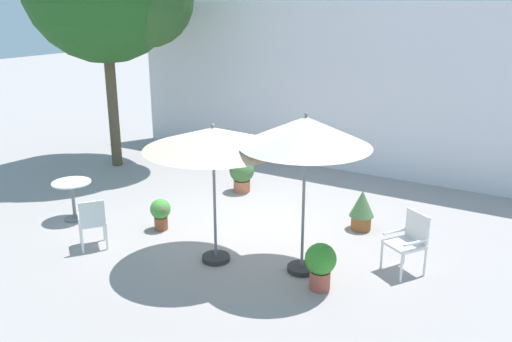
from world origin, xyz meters
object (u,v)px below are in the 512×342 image
Objects in this scene: patio_umbrella_1 at (305,133)px; potted_plant_2 at (161,212)px; patio_chair_0 at (92,220)px; potted_plant_0 at (362,209)px; patio_umbrella_0 at (213,140)px; potted_plant_1 at (242,173)px; potted_plant_3 at (320,263)px; patio_chair_1 at (409,239)px; cafe_table_0 at (72,193)px.

potted_plant_2 is at bearing 177.81° from patio_umbrella_1.
potted_plant_0 is at bearing 40.70° from patio_chair_0.
patio_chair_0 is 4.62m from potted_plant_0.
potted_plant_2 is at bearing 162.24° from patio_umbrella_0.
patio_umbrella_0 is 2.55m from patio_chair_0.
patio_umbrella_1 is at bearing -2.19° from potted_plant_2.
potted_plant_1 is (0.60, 3.61, -0.10)m from patio_chair_0.
potted_plant_3 is at bearing 1.37° from patio_umbrella_0.
patio_chair_1 is 1.64× the size of potted_plant_2.
patio_umbrella_1 is 3.33× the size of potted_plant_0.
patio_chair_1 is at bearing -23.20° from potted_plant_1.
cafe_table_0 is 1.77m from potted_plant_2.
patio_chair_0 is at bearing -169.05° from potted_plant_3.
potted_plant_2 is (-2.86, 0.11, -1.82)m from patio_umbrella_1.
patio_umbrella_0 is 3.55m from cafe_table_0.
cafe_table_0 is at bearing -154.11° from potted_plant_0.
patio_umbrella_0 is 2.30m from potted_plant_2.
potted_plant_1 reaches higher than potted_plant_2.
cafe_table_0 is at bearing -164.35° from potted_plant_2.
potted_plant_0 is 2.97m from potted_plant_1.
patio_umbrella_0 is 3.20m from potted_plant_0.
patio_chair_1 is at bearing 30.43° from patio_umbrella_1.
patio_chair_0 is 1.53× the size of potted_plant_2.
cafe_table_0 reaches higher than potted_plant_0.
patio_chair_0 is at bearing -158.12° from patio_chair_1.
potted_plant_0 is (-1.16, 1.14, -0.14)m from patio_chair_1.
patio_umbrella_0 reaches higher than potted_plant_0.
patio_chair_1 reaches higher than potted_plant_2.
patio_umbrella_1 is 3.83m from patio_chair_0.
cafe_table_0 is at bearing 151.09° from patio_chair_0.
patio_chair_0 is at bearing -162.04° from patio_umbrella_1.
potted_plant_1 is at bearing 86.06° from potted_plant_2.
potted_plant_3 reaches higher than potted_plant_2.
patio_umbrella_1 is 3.32× the size of potted_plant_1.
patio_umbrella_1 is 2.81× the size of patio_chair_0.
patio_chair_0 is (-3.29, -1.07, -1.65)m from patio_umbrella_1.
patio_umbrella_0 is 2.54× the size of patio_chair_0.
potted_plant_3 is (1.77, 0.04, -1.57)m from patio_umbrella_0.
cafe_table_0 is 6.04m from patio_chair_1.
patio_chair_1 is (2.69, 1.19, -1.43)m from patio_umbrella_0.
potted_plant_2 is (-1.54, 0.49, -1.64)m from patio_umbrella_0.
potted_plant_2 is (1.70, 0.48, -0.18)m from cafe_table_0.
potted_plant_0 is 1.06× the size of potted_plant_3.
patio_chair_0 reaches higher than potted_plant_1.
patio_chair_1 is (4.66, 1.87, 0.04)m from patio_chair_0.
patio_umbrella_1 reaches higher than cafe_table_0.
potted_plant_0 is at bearing 83.67° from patio_umbrella_1.
patio_chair_1 is (1.37, 0.81, -1.61)m from patio_umbrella_1.
potted_plant_2 is at bearing 172.25° from potted_plant_3.
cafe_table_0 is 0.79× the size of patio_chair_1.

